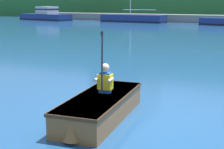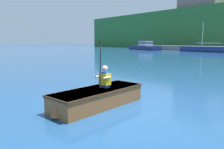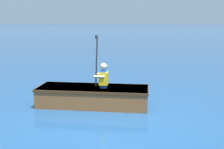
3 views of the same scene
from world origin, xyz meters
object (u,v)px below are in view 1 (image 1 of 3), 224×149
at_px(moored_boat_dock_east_inner, 46,16).
at_px(rowboat_foreground, 100,106).
at_px(person_paddler, 105,79).
at_px(moored_boat_dock_west_end, 133,19).
at_px(moored_boat_dock_center_far, 223,22).

relative_size(moored_boat_dock_east_inner, rowboat_foreground, 2.77).
relative_size(moored_boat_dock_east_inner, person_paddler, 6.28).
distance_m(moored_boat_dock_west_end, moored_boat_dock_east_inner, 12.62).
xyz_separation_m(moored_boat_dock_east_inner, rowboat_foreground, (26.68, -31.74, -0.35)).
bearing_deg(rowboat_foreground, person_paddler, 98.42).
relative_size(moored_boat_dock_west_end, rowboat_foreground, 2.68).
bearing_deg(moored_boat_dock_center_far, person_paddler, -84.13).
bearing_deg(person_paddler, moored_boat_dock_center_far, 95.87).
bearing_deg(rowboat_foreground, moored_boat_dock_east_inner, 130.04).
distance_m(moored_boat_dock_east_inner, rowboat_foreground, 41.47).
distance_m(rowboat_foreground, person_paddler, 0.59).
relative_size(moored_boat_dock_west_end, moored_boat_dock_east_inner, 0.97).
distance_m(moored_boat_dock_west_end, person_paddler, 35.42).
bearing_deg(moored_boat_dock_center_far, moored_boat_dock_east_inner, 179.33).
bearing_deg(moored_boat_dock_west_end, moored_boat_dock_center_far, -7.05).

